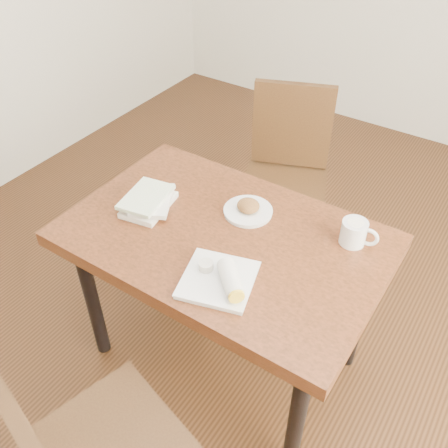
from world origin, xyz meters
The scene contains 7 objects.
ground centered at (0.00, 0.00, -0.01)m, with size 4.00×5.00×0.01m, color #472814.
table centered at (0.00, 0.00, 0.66)m, with size 1.19×0.77×0.75m.
chair_far centered at (-0.15, 0.81, 0.55)m, with size 0.54×0.54×0.95m.
plate_scone centered at (0.01, 0.16, 0.77)m, with size 0.19×0.19×0.06m.
coffee_mug centered at (0.42, 0.22, 0.80)m, with size 0.14×0.09×0.09m.
plate_burrito centered at (0.13, -0.22, 0.77)m, with size 0.29×0.29×0.08m.
book_stack centered at (-0.34, -0.03, 0.78)m, with size 0.23×0.26×0.06m.
Camera 1 is at (0.77, -1.16, 1.98)m, focal length 40.00 mm.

